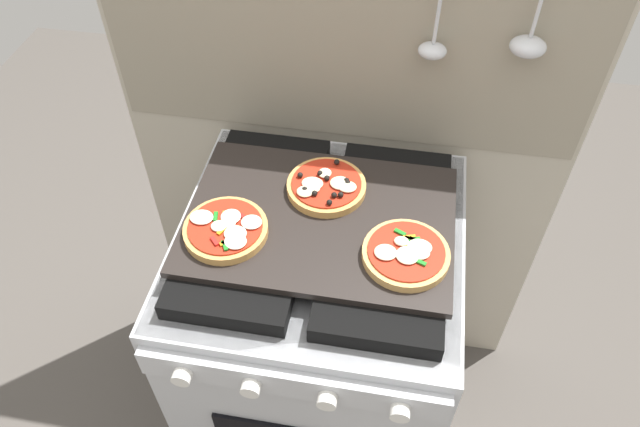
# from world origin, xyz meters

# --- Properties ---
(ground_plane) EXTENTS (4.00, 4.00, 0.00)m
(ground_plane) POSITION_xyz_m (0.00, 0.00, 0.00)
(ground_plane) COLOR #4C4742
(kitchen_backsplash) EXTENTS (1.10, 0.09, 1.55)m
(kitchen_backsplash) POSITION_xyz_m (0.00, 0.33, 0.79)
(kitchen_backsplash) COLOR #B2A893
(kitchen_backsplash) RESTS_ON ground_plane
(stove) EXTENTS (0.60, 0.64, 0.90)m
(stove) POSITION_xyz_m (-0.00, -0.00, 0.45)
(stove) COLOR #B7BABF
(stove) RESTS_ON ground_plane
(baking_tray) EXTENTS (0.54, 0.38, 0.02)m
(baking_tray) POSITION_xyz_m (0.00, 0.00, 0.91)
(baking_tray) COLOR black
(baking_tray) RESTS_ON stove
(pizza_left) EXTENTS (0.17, 0.17, 0.03)m
(pizza_left) POSITION_xyz_m (-0.17, -0.07, 0.93)
(pizza_left) COLOR tan
(pizza_left) RESTS_ON baking_tray
(pizza_right) EXTENTS (0.17, 0.17, 0.03)m
(pizza_right) POSITION_xyz_m (0.18, -0.08, 0.93)
(pizza_right) COLOR tan
(pizza_right) RESTS_ON baking_tray
(pizza_center) EXTENTS (0.17, 0.17, 0.03)m
(pizza_center) POSITION_xyz_m (0.00, 0.08, 0.93)
(pizza_center) COLOR tan
(pizza_center) RESTS_ON baking_tray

